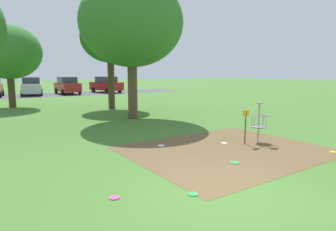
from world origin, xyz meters
name	(u,v)px	position (x,y,z in m)	size (l,w,h in m)	color
ground_plane	(225,192)	(0.00, 0.00, 0.00)	(160.00, 160.00, 0.00)	#47752D
dirt_tee_pad	(227,150)	(2.37, 2.31, 0.00)	(5.92, 4.85, 0.01)	brown
disc_golf_basket	(257,121)	(3.94, 2.44, 0.75)	(0.98, 0.58, 1.39)	#9E9EA3
frisbee_near_basket	(161,146)	(0.96, 3.88, 0.01)	(0.23, 0.23, 0.02)	white
frisbee_by_tee	(193,194)	(-0.61, 0.28, 0.01)	(0.20, 0.20, 0.02)	green
frisbee_far_left	(114,198)	(-1.96, 1.00, 0.01)	(0.20, 0.20, 0.02)	#E53D99
frisbee_far_right	(235,163)	(1.60, 1.25, 0.01)	(0.25, 0.25, 0.02)	green
frisbee_scattered_a	(333,152)	(4.85, 0.30, 0.01)	(0.22, 0.22, 0.02)	gold
frisbee_scattered_b	(224,143)	(2.91, 2.96, 0.01)	(0.22, 0.22, 0.02)	white
tree_near_left	(110,38)	(3.69, 14.18, 4.55)	(3.78, 3.78, 6.20)	#4C3823
tree_mid_left	(131,23)	(2.88, 9.56, 4.81)	(5.18, 5.18, 7.03)	brown
tree_mid_center	(9,52)	(-1.73, 18.33, 3.68)	(4.19, 4.19, 5.47)	#4C3823
parking_lot_strip	(19,96)	(0.00, 28.40, 0.00)	(36.00, 6.00, 0.01)	#4C4C51
parked_car_center_left	(32,86)	(1.26, 28.84, 0.92)	(2.59, 4.47, 1.84)	#B2B7BC
parked_car_center_right	(67,85)	(4.77, 28.53, 0.92)	(2.00, 4.21, 1.84)	maroon
parked_car_rightmost	(106,85)	(9.14, 28.32, 0.92)	(2.78, 4.51, 1.84)	maroon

